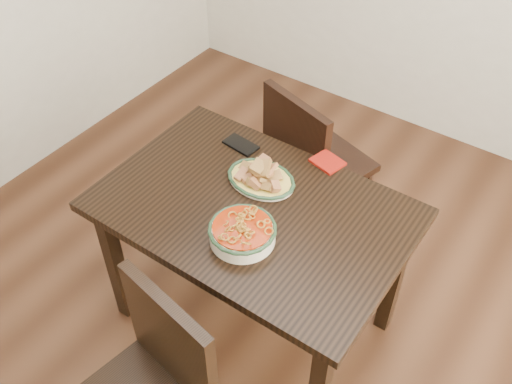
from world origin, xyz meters
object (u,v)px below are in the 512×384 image
Objects in this scene: chair_far at (310,159)px; noodle_bowl at (242,231)px; fish_plate at (261,173)px; smartphone at (241,145)px; dining_table at (253,224)px.

chair_far is 3.54× the size of noodle_bowl.
fish_plate is 1.87× the size of smartphone.
fish_plate is (0.05, -0.49, 0.30)m from chair_far.
noodle_bowl is at bearing -47.02° from smartphone.
dining_table is 0.20m from fish_plate.
fish_plate is at bearing 112.52° from chair_far.
dining_table is at bearing -67.70° from fish_plate.
noodle_bowl is (0.07, -0.16, 0.14)m from dining_table.
dining_table is at bearing 112.65° from noodle_bowl.
fish_plate reaches higher than dining_table.
chair_far reaches higher than smartphone.
dining_table is 1.34× the size of chair_far.
dining_table is at bearing 116.31° from chair_far.
dining_table is 0.65m from chair_far.
chair_far reaches higher than noodle_bowl.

